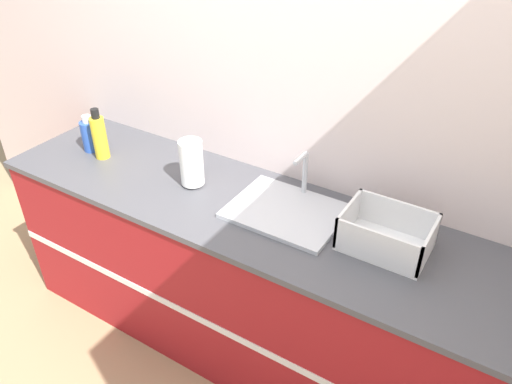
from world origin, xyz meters
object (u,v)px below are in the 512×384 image
(bottle_blue, at_px, (90,135))
(paper_towel_roll, at_px, (192,163))
(bottle_yellow, at_px, (99,136))
(sink, at_px, (287,209))
(dish_rack, at_px, (386,236))

(bottle_blue, bearing_deg, paper_towel_roll, 0.90)
(paper_towel_roll, height_order, bottle_yellow, bottle_yellow)
(sink, xyz_separation_m, dish_rack, (0.45, 0.00, 0.04))
(sink, distance_m, bottle_yellow, 1.08)
(bottle_blue, height_order, bottle_yellow, bottle_yellow)
(bottle_blue, bearing_deg, sink, 2.23)
(paper_towel_roll, distance_m, bottle_yellow, 0.58)
(paper_towel_roll, xyz_separation_m, bottle_yellow, (-0.57, -0.04, 0.00))
(bottle_yellow, bearing_deg, bottle_blue, 166.25)
(paper_towel_roll, xyz_separation_m, bottle_blue, (-0.68, -0.01, -0.03))
(sink, xyz_separation_m, bottle_blue, (-1.18, -0.05, 0.07))
(sink, relative_size, dish_rack, 1.43)
(paper_towel_roll, height_order, dish_rack, paper_towel_roll)
(sink, relative_size, paper_towel_roll, 2.10)
(paper_towel_roll, bearing_deg, bottle_yellow, -176.28)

